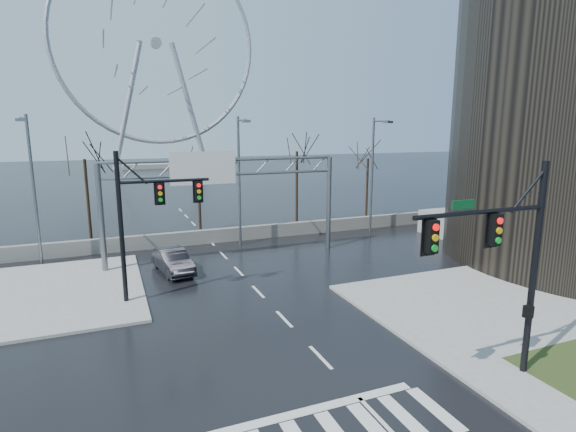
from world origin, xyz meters
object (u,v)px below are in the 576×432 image
sign_gantry (220,187)px  ferris_wheel (156,52)px  signal_mast_far (143,212)px  signal_mast_near (509,253)px  car (173,261)px

sign_gantry → ferris_wheel: (5.38, 80.04, 20.95)m
signal_mast_far → signal_mast_near: bearing=-49.7°
signal_mast_far → ferris_wheel: size_ratio=0.16×
ferris_wheel → car: size_ratio=11.04×
signal_mast_far → car: (1.91, 4.45, -4.07)m
signal_mast_near → signal_mast_far: size_ratio=1.00×
ferris_wheel → car: ferris_wheel is taller
signal_mast_far → ferris_wheel: 89.30m
signal_mast_far → sign_gantry: size_ratio=0.49×
sign_gantry → car: (-3.58, -1.55, -4.42)m
car → signal_mast_near: bearing=-72.0°
sign_gantry → signal_mast_far: bearing=-132.5°
signal_mast_far → car: 6.33m
car → sign_gantry: bearing=13.9°
sign_gantry → car: size_ratio=3.55×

